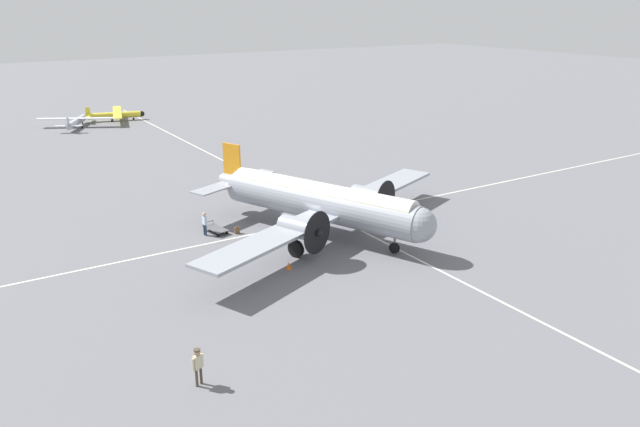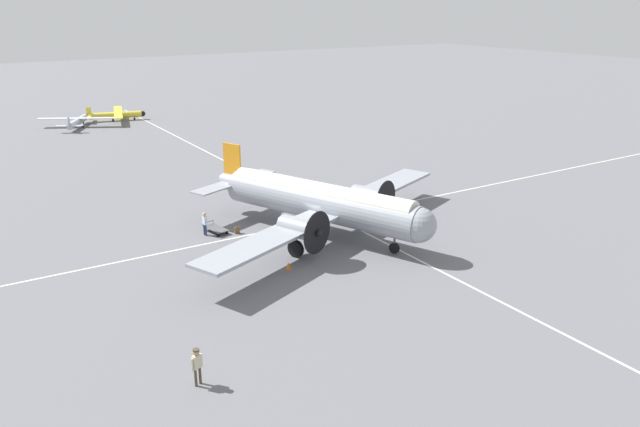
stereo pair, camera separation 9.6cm
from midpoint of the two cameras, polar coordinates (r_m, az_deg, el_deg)
name	(u,v)px [view 2 (the right image)]	position (r m, az deg, el deg)	size (l,w,h in m)	color
ground_plane	(320,234)	(43.48, 0.06, -1.91)	(300.00, 300.00, 0.00)	slate
apron_line_eastwest	(302,224)	(45.48, -1.59, -0.96)	(120.00, 0.16, 0.01)	silver
apron_line_northsouth	(354,227)	(44.96, 3.16, -1.22)	(0.16, 120.00, 0.01)	silver
airliner_main	(324,203)	(42.48, 0.48, 1.01)	(23.67, 17.58, 5.39)	#9399A3
crew_foreground	(197,363)	(27.29, -11.09, -13.23)	(0.55, 0.37, 1.72)	#473D2D
passenger_boarding	(205,221)	(43.67, -10.45, -0.71)	(0.27, 0.57, 1.67)	navy
suitcase_near_door	(237,230)	(43.92, -7.53, -1.52)	(0.35, 0.14, 0.52)	brown
baggage_cart	(216,229)	(44.34, -9.45, -1.38)	(1.31, 2.14, 0.56)	#56565B
light_aircraft_distant	(78,121)	(86.63, -21.23, 7.90)	(9.48, 7.44, 1.96)	#B7BCC6
light_aircraft_taxiing	(117,115)	(89.78, -18.02, 8.60)	(7.75, 10.21, 1.98)	yellow
traffic_cone	(288,266)	(37.95, -2.83, -4.79)	(0.34, 0.34, 0.45)	orange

